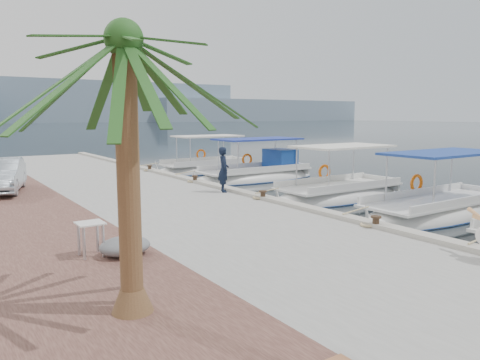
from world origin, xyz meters
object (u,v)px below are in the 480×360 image
fishing_caique_c (339,196)px  fishing_caique_b (438,213)px  fishing_caique_d (257,177)px  fishing_caique_e (206,170)px  parked_car (1,175)px  fisherman (224,170)px  date_palm (124,41)px

fishing_caique_c → fishing_caique_b: bearing=-84.3°
fishing_caique_b → fishing_caique_c: size_ratio=1.13×
fishing_caique_c → fishing_caique_d: same height
fishing_caique_e → parked_car: fishing_caique_e is taller
fishing_caique_e → fisherman: bearing=-115.9°
fishing_caique_d → date_palm: date_palm is taller
fisherman → parked_car: (-7.16, 4.74, -0.22)m
fishing_caique_c → parked_car: fishing_caique_c is taller
fishing_caique_c → fishing_caique_e: 10.99m
fishing_caique_d → fishing_caique_e: 4.48m
fishing_caique_e → fishing_caique_c: bearing=-89.8°
date_palm → parked_car: size_ratio=1.25×
fishing_caique_d → fishing_caique_b: bearing=-90.6°
parked_car → fishing_caique_c: bearing=-13.4°
fishing_caique_c → fishing_caique_e: same height
fishing_caique_b → parked_car: size_ratio=1.92×
parked_car → fishing_caique_b: bearing=-26.1°
fisherman → date_palm: 11.62m
fishing_caique_c → date_palm: (-11.63, -6.98, 4.39)m
fishing_caique_b → fisherman: bearing=129.9°
fisherman → parked_car: fisherman is taller
fishing_caique_b → parked_car: 16.24m
fishing_caique_c → fishing_caique_d: bearing=85.2°
fishing_caique_d → date_palm: bearing=-132.0°
fishing_caique_d → parked_car: fishing_caique_d is taller
fishing_caique_d → fishing_caique_e: (-0.59, 4.44, -0.06)m
fishing_caique_c → date_palm: 14.25m
fishing_caique_b → parked_car: fishing_caique_b is taller
fishing_caique_e → parked_car: (-11.69, -4.55, 1.03)m
fishing_caique_b → date_palm: 13.11m
fishing_caique_b → fishing_caique_d: (0.12, 10.84, 0.06)m
fishing_caique_d → fisherman: size_ratio=4.36×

